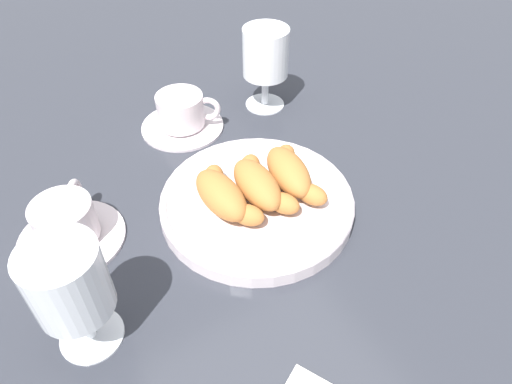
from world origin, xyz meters
TOP-DOWN VIEW (x-y plane):
  - ground_plane at (0.00, 0.00)m, footprint 2.20×2.20m
  - pastry_plate at (-0.00, -0.02)m, footprint 0.26×0.26m
  - croissant_large at (-0.01, -0.06)m, footprint 0.14×0.07m
  - croissant_small at (-0.00, -0.01)m, footprint 0.14×0.07m
  - croissant_extra at (0.00, 0.04)m, footprint 0.14×0.08m
  - coffee_cup_near at (-0.08, -0.25)m, footprint 0.14×0.14m
  - coffee_cup_far at (-0.23, -0.02)m, footprint 0.14×0.14m
  - juice_glass_left at (0.07, -0.27)m, footprint 0.08×0.08m
  - juice_glass_right at (-0.22, 0.13)m, footprint 0.08×0.08m

SIDE VIEW (x-z plane):
  - ground_plane at x=0.00m, z-range 0.00..0.00m
  - pastry_plate at x=0.00m, z-range 0.00..0.03m
  - coffee_cup_near at x=-0.08m, z-range 0.00..0.06m
  - coffee_cup_far at x=-0.23m, z-range 0.00..0.06m
  - croissant_large at x=-0.01m, z-range 0.02..0.07m
  - croissant_small at x=0.00m, z-range 0.02..0.07m
  - croissant_extra at x=0.00m, z-range 0.02..0.07m
  - juice_glass_left at x=0.07m, z-range 0.02..0.16m
  - juice_glass_right at x=-0.22m, z-range 0.03..0.17m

